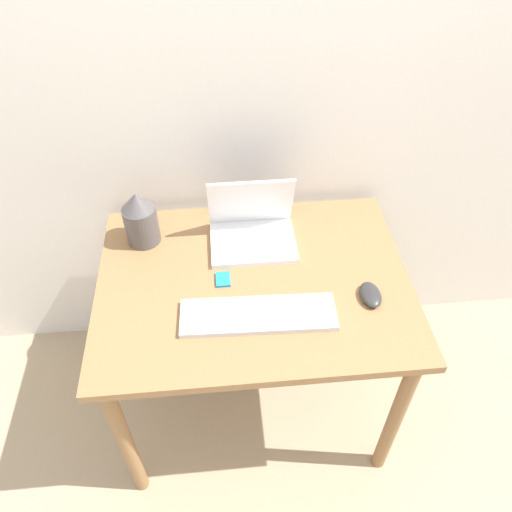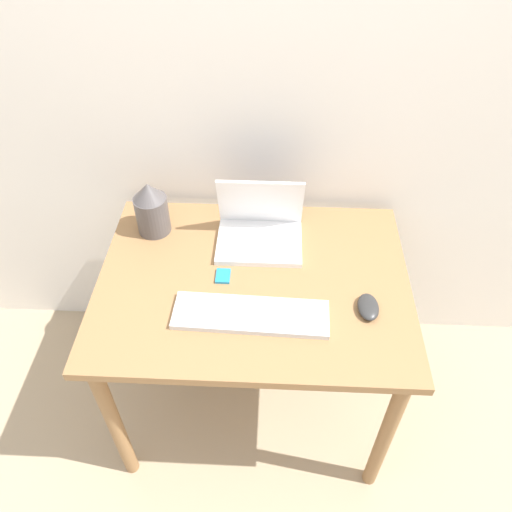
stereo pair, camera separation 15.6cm
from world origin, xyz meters
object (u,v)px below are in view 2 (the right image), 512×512
Objects in this scene: mouse at (368,307)px; mp3_player at (223,276)px; vase at (151,208)px; laptop at (260,228)px; keyboard at (252,315)px.

mp3_player is (-0.46, 0.12, -0.01)m from mouse.
mouse is at bearing -14.37° from mp3_player.
vase reaches higher than mouse.
laptop reaches higher than mp3_player.
keyboard is 2.35× the size of vase.
laptop is 0.35m from keyboard.
vase is at bearing 154.94° from mouse.
laptop is at bearing -4.72° from vase.
keyboard is 4.47× the size of mouse.
keyboard is 0.54m from vase.
mouse is at bearing -41.67° from laptop.
mp3_player is (0.27, -0.22, -0.09)m from vase.
vase is at bearing 134.11° from keyboard.
mouse is 0.53× the size of vase.
laptop is 0.23m from mp3_player.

